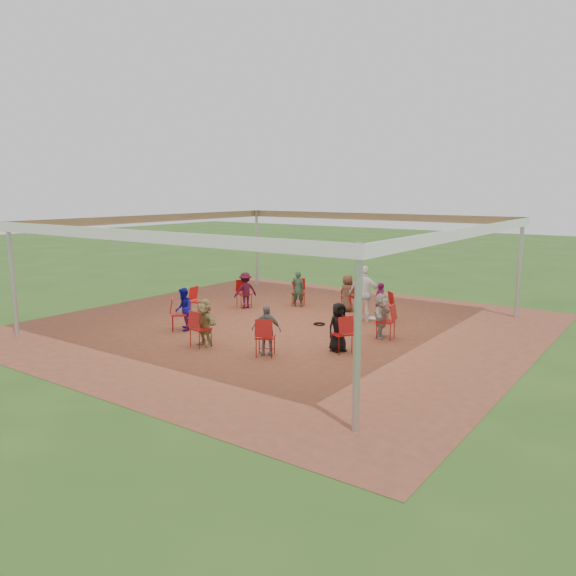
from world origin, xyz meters
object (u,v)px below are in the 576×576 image
Objects in this scene: person_seated_6 at (204,322)px; person_seated_8 at (339,327)px; person_seated_0 at (381,316)px; laptop at (375,316)px; chair_1 at (384,307)px; person_seated_2 at (347,293)px; standing_person at (365,294)px; chair_0 at (386,321)px; person_seated_4 at (245,290)px; person_seated_5 at (183,309)px; person_seated_1 at (380,303)px; chair_2 at (350,297)px; chair_4 at (244,294)px; cable_coil at (319,324)px; chair_7 at (201,329)px; chair_8 at (265,337)px; chair_3 at (298,292)px; chair_9 at (341,334)px; person_seated_3 at (298,289)px; chair_6 at (179,314)px; person_seated_7 at (266,330)px; chair_5 at (199,302)px.

person_seated_6 is 3.28m from person_seated_8.
person_seated_0 is 0.17m from laptop.
chair_1 is at bearing 71.61° from person_seated_6.
standing_person is (1.07, -0.87, 0.23)m from person_seated_2.
person_seated_2 is (-2.44, 2.30, 0.14)m from chair_0.
chair_1 is 4.61m from person_seated_4.
chair_1 is at bearing 126.88° from person_seated_4.
chair_1 is 0.77× the size of person_seated_6.
chair_0 is 0.77× the size of person_seated_5.
chair_0 is 1.77m from person_seated_1.
person_seated_4 is (-5.36, 0.81, 0.14)m from chair_0.
chair_0 is 5.42m from person_seated_5.
chair_2 is at bearing 34.34° from person_seated_0.
chair_2 is at bearing 36.00° from chair_0.
chair_4 is 0.77× the size of person_seated_4.
cable_coil is at bearing 69.03° from person_seated_8.
chair_7 is 1.00× the size of chair_8.
chair_3 is 5.54m from chair_9.
chair_1 is 3.35m from person_seated_3.
person_seated_5 is 3.02× the size of cable_coil.
chair_6 is at bearing 37.94° from standing_person.
person_seated_7 is at bearing -79.88° from cable_coil.
chair_1 is at bearing -90.00° from person_seated_1.
chair_7 is at bearing 36.00° from chair_5.
person_seated_7 is at bearing 144.00° from person_seated_0.
laptop is (-0.16, -0.03, -0.03)m from person_seated_0.
person_seated_8 reaches higher than chair_0.
person_seated_7 is at bearing 125.12° from chair_1.
chair_8 is at bearing 36.00° from chair_6.
chair_2 reaches higher than laptop.
person_seated_0 is 5.31m from person_seated_5.
person_seated_0 reaches higher than chair_4.
chair_9 is 4.61m from person_seated_2.
person_seated_3 is 3.02× the size of cable_coil.
person_seated_8 is at bearing 107.61° from chair_3.
chair_3 is 0.77× the size of person_seated_8.
chair_5 and chair_8 have the same top height.
person_seated_8 is 3.02× the size of cable_coil.
person_seated_4 is at bearing 90.00° from chair_9.
person_seated_0 reaches higher than chair_8.
person_seated_7 is 3.02× the size of cable_coil.
chair_7 is 2.32× the size of cable_coil.
person_seated_2 is 3.19m from laptop.
chair_3 is 1.00× the size of chair_4.
chair_9 is 3.35m from person_seated_6.
chair_3 is 4.61m from person_seated_5.
person_seated_5 is 1.00× the size of person_seated_6.
person_seated_5 is (-4.57, -0.65, 0.14)m from chair_9.
person_seated_3 and person_seated_7 have the same top height.
person_seated_0 is 3.28m from person_seated_7.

